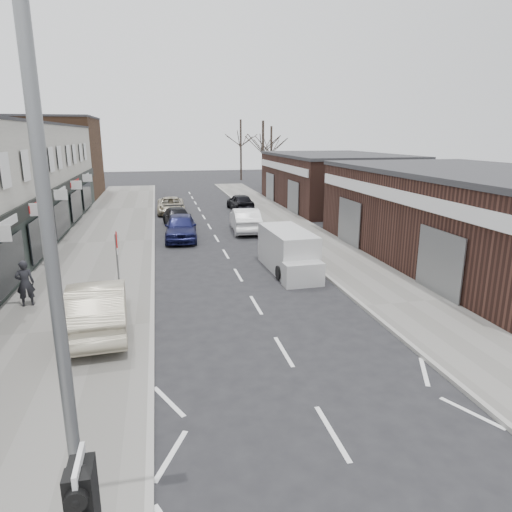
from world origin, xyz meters
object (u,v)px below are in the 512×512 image
pedestrian (25,283)px  parked_car_left_a (181,227)px  street_lamp (71,289)px  white_van (288,252)px  parked_car_left_b (178,217)px  sedan_on_pavement (98,306)px  parked_car_left_c (171,205)px  warning_sign (117,244)px  parked_car_right_b (240,202)px  parked_car_right_a (245,220)px

pedestrian → parked_car_left_a: size_ratio=0.37×
street_lamp → parked_car_left_a: (2.33, 22.90, -3.81)m
street_lamp → white_van: (7.02, 15.01, -3.68)m
parked_car_left_b → street_lamp: bearing=-100.4°
sedan_on_pavement → parked_car_left_c: size_ratio=1.06×
warning_sign → pedestrian: (-3.36, -0.55, -1.20)m
parked_car_left_b → parked_car_right_b: (5.70, 6.41, 0.07)m
white_van → sedan_on_pavement: white_van is taller
white_van → parked_car_right_b: (1.00, 18.72, -0.22)m
sedan_on_pavement → parked_car_right_b: size_ratio=1.20×
street_lamp → parked_car_right_b: 34.88m
sedan_on_pavement → parked_car_left_b: (3.40, 17.96, -0.30)m
parked_car_left_a → parked_car_right_a: parked_car_left_a is taller
white_van → parked_car_left_b: size_ratio=1.15×
street_lamp → parked_car_right_b: (8.03, 33.72, -3.90)m
warning_sign → pedestrian: 3.61m
warning_sign → parked_car_right_b: warning_sign is taller
pedestrian → parked_car_right_b: 24.61m
white_van → street_lamp: bearing=-117.4°
warning_sign → white_van: warning_sign is taller
white_van → parked_car_left_a: bearing=118.4°
parked_car_left_b → parked_car_right_b: 8.58m
warning_sign → parked_car_right_b: 22.69m
parked_car_left_a → warning_sign: bearing=-102.7°
warning_sign → parked_car_right_a: bearing=57.9°
warning_sign → street_lamp: bearing=-87.2°
parked_car_left_a → parked_car_right_b: bearing=65.8°
street_lamp → sedan_on_pavement: bearing=96.5°
street_lamp → parked_car_left_a: street_lamp is taller
white_van → parked_car_left_a: size_ratio=1.09×
parked_car_right_a → parked_car_right_b: 9.27m
pedestrian → parked_car_left_c: (6.03, 20.94, -0.34)m
pedestrian → warning_sign: bearing=175.3°
warning_sign → parked_car_left_b: warning_sign is taller
parked_car_left_b → parked_car_right_b: size_ratio=1.06×
parked_car_left_a → pedestrian: bearing=-117.1°
pedestrian → parked_car_right_b: bearing=-133.2°
street_lamp → white_van: street_lamp is taller
white_van → parked_car_left_b: 13.18m
sedan_on_pavement → parked_car_left_b: size_ratio=1.13×
warning_sign → parked_car_left_c: warning_sign is taller
street_lamp → parked_car_right_a: bearing=74.7°
sedan_on_pavement → parked_car_left_a: sedan_on_pavement is taller
white_van → parked_car_left_c: size_ratio=1.08×
street_lamp → sedan_on_pavement: street_lamp is taller
parked_car_left_a → parked_car_right_a: size_ratio=0.97×
parked_car_right_b → parked_car_left_a: bearing=57.3°
warning_sign → parked_car_left_c: bearing=82.5°
street_lamp → sedan_on_pavement: (-1.07, 9.36, -3.67)m
parked_car_left_b → parked_car_left_c: size_ratio=0.93×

